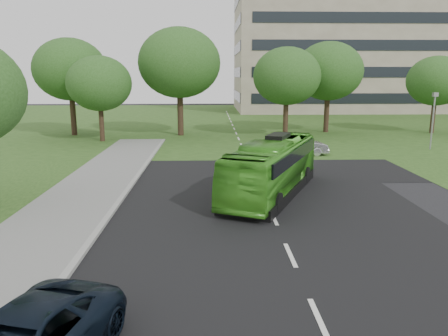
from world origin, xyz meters
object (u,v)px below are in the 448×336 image
Objects in this scene: tree_park_a at (99,84)px; bus at (272,167)px; tree_park_b at (179,63)px; office_building at (353,37)px; tree_park_c at (287,76)px; tree_park_e at (436,81)px; tree_park_f at (70,70)px; camera_pole at (433,113)px; tree_park_d at (329,71)px; sedan at (298,146)px.

tree_park_a reaches higher than bus.
tree_park_a is 8.27m from tree_park_b.
tree_park_c is at bearing -116.40° from office_building.
office_building is 5.00× the size of tree_park_e.
tree_park_e is 37.47m from tree_park_f.
tree_park_e is 0.83× the size of tree_park_f.
tree_park_c is 1.88× the size of camera_pole.
office_building reaches higher than tree_park_b.
tree_park_f is at bearing 138.33° from camera_pole.
camera_pole is (21.24, -9.39, -4.21)m from tree_park_b.
bus is (-9.29, -24.82, -5.04)m from tree_park_d.
sedan is (9.76, -11.70, -6.48)m from tree_park_b.
sedan is at bearing -112.66° from tree_park_d.
office_building is 4.22× the size of tree_park_d.
tree_park_b is 24.32m from bus.
tree_park_b is at bearing -172.51° from tree_park_d.
tree_park_d is at bearing -27.85° from sedan.
bus is at bearing -111.00° from office_building.
office_building is at bearing 87.90° from tree_park_e.
tree_park_e is (16.02, 2.30, -0.48)m from tree_park_c.
tree_park_f reaches higher than bus.
bus is at bearing -130.64° from tree_park_e.
office_building is at bearing 40.33° from tree_park_f.
tree_park_b is 1.07× the size of bus.
tree_park_c is at bearing -9.34° from sedan.
tree_park_b is 23.60m from camera_pole.
tree_park_b is 15.65m from tree_park_d.
tree_park_c is 6.09m from tree_park_d.
tree_park_b is 26.60m from tree_park_e.
bus is at bearing -74.76° from tree_park_b.
tree_park_a is 19.04m from sedan.
tree_park_c is (17.52, 2.51, 0.64)m from tree_park_a.
office_building reaches higher than tree_park_a.
tree_park_e is at bearing 73.57° from bus.
tree_park_c is 1.95× the size of sedan.
sedan is 0.96× the size of camera_pole.
office_building is 43.61m from tree_park_b.
camera_pole is (-6.48, -42.65, -9.49)m from office_building.
tree_park_b is at bearing 29.19° from tree_park_a.
camera_pole is at bearing -98.64° from office_building.
office_building is at bearing 46.94° from tree_park_a.
bus is 11.66m from sedan.
bus is at bearing -162.94° from camera_pole.
sedan is (3.55, 11.08, -0.66)m from bus.
bus is at bearing -53.60° from tree_park_f.
office_building is 61.05m from bus.
tree_park_c is 0.87× the size of bus.
sedan is (-17.96, -44.96, -11.76)m from office_building.
tree_park_d is at bearing 3.44° from tree_park_f.
office_building is 39.26m from tree_park_c.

